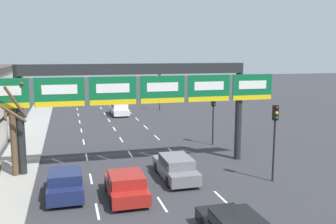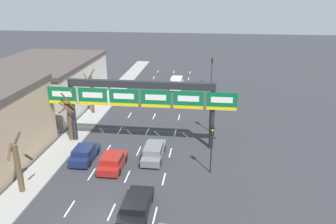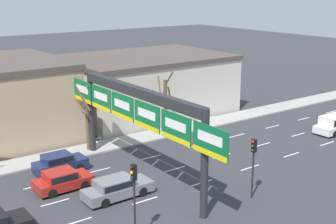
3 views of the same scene
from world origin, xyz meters
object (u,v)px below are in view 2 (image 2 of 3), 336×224
at_px(tree_bare_closest, 92,92).
at_px(tree_bare_second, 69,115).
at_px(car_navy, 84,153).
at_px(suv_white, 177,82).
at_px(car_grey, 154,151).
at_px(traffic_light_near_gantry, 212,66).
at_px(sign_gantry, 140,96).
at_px(car_black, 136,205).
at_px(traffic_light_mid_block, 212,139).
at_px(tree_bare_third, 19,165).
at_px(car_red, 113,161).
at_px(traffic_light_far_end, 210,107).

bearing_deg(tree_bare_closest, tree_bare_second, -86.80).
xyz_separation_m(car_navy, suv_white, (6.49, 26.11, 0.20)).
bearing_deg(car_grey, traffic_light_near_gantry, 78.18).
relative_size(car_navy, tree_bare_closest, 0.68).
relative_size(sign_gantry, car_black, 4.18).
bearing_deg(traffic_light_mid_block, tree_bare_third, -161.86).
bearing_deg(car_black, car_navy, 132.53).
xyz_separation_m(car_red, tree_bare_second, (-6.15, 5.20, 2.36)).
bearing_deg(sign_gantry, suv_white, 85.61).
bearing_deg(car_grey, tree_bare_third, -144.10).
distance_m(sign_gantry, car_navy, 7.92).
distance_m(car_grey, tree_bare_second, 10.27).
relative_size(traffic_light_far_end, tree_bare_third, 0.82).
relative_size(traffic_light_near_gantry, tree_bare_second, 0.83).
xyz_separation_m(traffic_light_near_gantry, tree_bare_closest, (-15.77, -15.80, -0.42)).
bearing_deg(traffic_light_near_gantry, car_grey, -101.82).
distance_m(car_grey, tree_bare_closest, 15.37).
bearing_deg(traffic_light_mid_block, suv_white, 101.93).
bearing_deg(suv_white, tree_bare_third, -106.80).
xyz_separation_m(car_navy, traffic_light_mid_block, (12.16, -0.77, 2.55)).
distance_m(car_navy, traffic_light_near_gantry, 31.09).
distance_m(traffic_light_far_end, tree_bare_closest, 16.02).
bearing_deg(car_black, car_red, 120.12).
bearing_deg(suv_white, sign_gantry, -94.39).
bearing_deg(sign_gantry, car_black, -80.61).
xyz_separation_m(sign_gantry, car_navy, (-4.80, -4.17, -4.72)).
bearing_deg(tree_bare_closest, suv_white, 53.51).
xyz_separation_m(car_navy, tree_bare_third, (-3.14, -5.79, 1.78)).
bearing_deg(traffic_light_near_gantry, sign_gantry, -107.15).
bearing_deg(tree_bare_second, car_black, -49.44).
xyz_separation_m(car_navy, car_red, (3.14, -1.17, -0.02)).
height_order(traffic_light_far_end, tree_bare_second, tree_bare_second).
bearing_deg(tree_bare_closest, car_red, -64.34).
height_order(sign_gantry, tree_bare_second, sign_gantry).
xyz_separation_m(suv_white, traffic_light_near_gantry, (5.80, 2.32, 2.49)).
distance_m(car_grey, traffic_light_near_gantry, 27.89).
xyz_separation_m(traffic_light_mid_block, tree_bare_closest, (-15.65, 13.40, -0.28)).
bearing_deg(car_grey, car_red, -144.91).
xyz_separation_m(sign_gantry, traffic_light_near_gantry, (7.49, 24.26, -2.03)).
bearing_deg(car_red, tree_bare_second, 139.75).
height_order(car_red, traffic_light_near_gantry, traffic_light_near_gantry).
bearing_deg(car_red, suv_white, 83.01).
xyz_separation_m(car_navy, tree_bare_closest, (-3.49, 12.63, 2.28)).
bearing_deg(tree_bare_second, car_red, -40.25).
bearing_deg(car_black, suv_white, 90.37).
bearing_deg(car_red, traffic_light_mid_block, 2.50).
relative_size(car_black, tree_bare_second, 0.80).
bearing_deg(tree_bare_third, sign_gantry, 51.43).
bearing_deg(traffic_light_far_end, tree_bare_closest, 165.67).
distance_m(car_black, car_red, 7.09).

